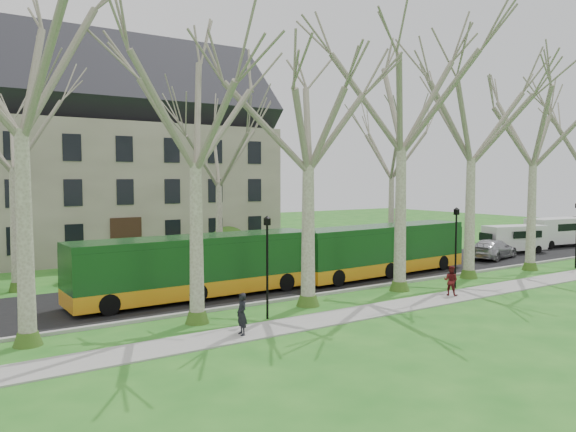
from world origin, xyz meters
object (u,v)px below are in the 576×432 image
object	(u,v)px
bus_follow	(382,249)
van_b	(556,232)
sedan	(493,249)
pedestrian_a	(242,314)
van_a	(514,239)
pedestrian_b	(451,281)
bus_lead	(198,266)

from	to	relation	value
bus_follow	van_b	xyz separation A→B (m)	(22.21, 2.00, -0.33)
bus_follow	sedan	distance (m)	11.54
sedan	pedestrian_a	bearing A→B (deg)	92.36
van_b	pedestrian_a	distance (m)	36.90
van_a	pedestrian_b	xyz separation A→B (m)	(-16.95, -7.96, -0.33)
bus_lead	bus_follow	bearing A→B (deg)	-1.73
van_a	van_b	distance (m)	6.63
van_a	van_b	size ratio (longest dim) A/B	0.88
bus_lead	van_b	xyz separation A→B (m)	(34.35, 1.80, -0.35)
bus_follow	pedestrian_b	distance (m)	6.64
pedestrian_a	bus_lead	bearing A→B (deg)	173.97
sedan	pedestrian_a	distance (m)	26.14
pedestrian_a	pedestrian_b	size ratio (longest dim) A/B	1.06
pedestrian_b	bus_lead	bearing A→B (deg)	35.90
van_b	sedan	bearing A→B (deg)	-165.06
van_a	pedestrian_b	bearing A→B (deg)	-140.34
sedan	van_b	world-z (taller)	van_b
van_a	pedestrian_a	world-z (taller)	van_a
van_b	pedestrian_b	distance (m)	25.03
bus_lead	van_a	size ratio (longest dim) A/B	2.54
bus_lead	pedestrian_b	distance (m)	12.71
bus_lead	van_a	bearing A→B (deg)	1.91
bus_follow	van_a	bearing A→B (deg)	1.95
pedestrian_b	pedestrian_a	bearing A→B (deg)	69.37
sedan	pedestrian_b	size ratio (longest dim) A/B	3.29
bus_follow	sedan	world-z (taller)	bus_follow
van_a	bus_lead	bearing A→B (deg)	-162.81
van_b	bus_follow	bearing A→B (deg)	-168.09
van_b	van_a	bearing A→B (deg)	-168.98
bus_follow	sedan	bearing A→B (deg)	-1.28
van_b	pedestrian_b	world-z (taller)	van_b
bus_lead	bus_follow	world-z (taller)	bus_lead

